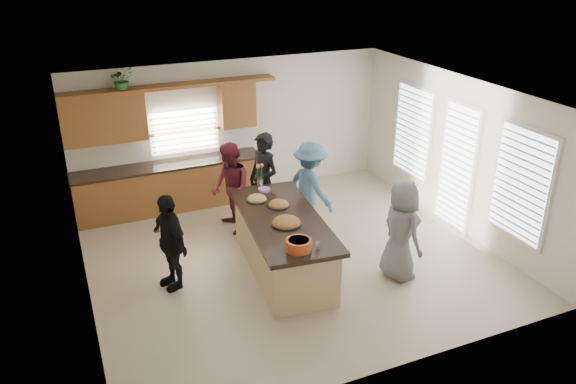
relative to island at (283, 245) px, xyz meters
name	(u,v)px	position (x,y,z in m)	size (l,w,h in m)	color
floor	(291,257)	(0.28, 0.32, -0.45)	(6.50, 6.50, 0.00)	#BFAD8E
room_shell	(291,151)	(0.28, 0.32, 1.45)	(6.52, 6.02, 2.81)	silver
back_cabinetry	(166,165)	(-1.18, 3.05, 0.46)	(4.08, 0.66, 2.46)	#9A572C
right_wall_glazing	(459,159)	(3.50, 0.18, 0.89)	(0.06, 4.00, 2.25)	white
island	(283,245)	(0.00, 0.00, 0.00)	(1.43, 2.81, 0.95)	#D2B282
platter_front	(286,223)	(-0.04, -0.25, 0.53)	(0.48, 0.48, 0.19)	black
platter_mid	(279,205)	(0.09, 0.40, 0.52)	(0.37, 0.37, 0.15)	black
platter_back	(257,199)	(-0.16, 0.74, 0.52)	(0.36, 0.36, 0.14)	black
salad_bowl	(299,244)	(-0.19, -1.03, 0.59)	(0.36, 0.36, 0.16)	#E15A29
clear_cup	(318,245)	(0.07, -1.10, 0.55)	(0.08, 0.08, 0.11)	white
plate_stack	(264,190)	(0.11, 1.07, 0.52)	(0.21, 0.21, 0.04)	#AE86C3
flower_vase	(260,175)	(0.10, 1.25, 0.73)	(0.14, 0.14, 0.43)	silver
potted_plant	(122,80)	(-1.81, 3.14, 2.18)	(0.41, 0.36, 0.46)	#2D6C2B
woman_left_back	(264,182)	(0.26, 1.52, 0.46)	(0.67, 0.44, 1.83)	black
woman_left_mid	(231,189)	(-0.33, 1.63, 0.39)	(0.82, 0.64, 1.68)	maroon
woman_left_front	(170,242)	(-1.74, 0.25, 0.32)	(0.90, 0.38, 1.54)	black
woman_right_back	(310,187)	(1.01, 1.12, 0.39)	(1.09, 0.62, 1.68)	#3E6488
woman_right_front	(401,231)	(1.60, -0.91, 0.37)	(0.80, 0.52, 1.64)	slate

